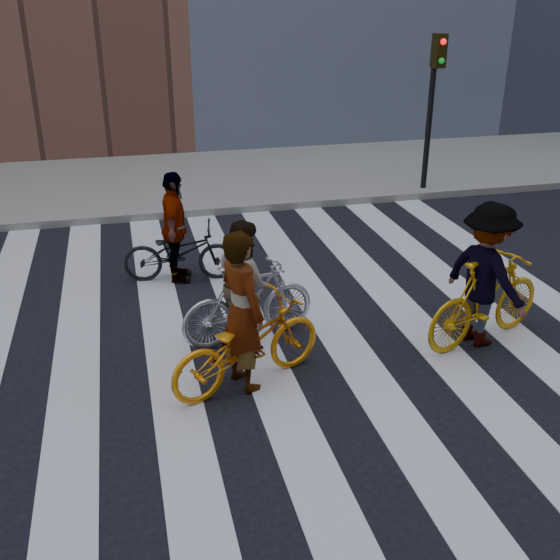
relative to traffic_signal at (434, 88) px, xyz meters
name	(u,v)px	position (x,y,z in m)	size (l,w,h in m)	color
ground	(293,331)	(-4.40, -5.32, -2.28)	(100.00, 100.00, 0.00)	black
sidewalk_far	(210,179)	(-4.40, 2.18, -2.20)	(100.00, 5.00, 0.15)	gray
zebra_crosswalk	(293,330)	(-4.40, -5.32, -2.27)	(8.25, 10.00, 0.01)	silver
traffic_signal	(434,88)	(0.00, 0.00, 0.00)	(0.22, 0.42, 3.33)	black
bike_yellow_left	(247,344)	(-5.22, -6.41, -1.78)	(0.67, 1.92, 1.01)	orange
bike_silver_mid	(248,302)	(-5.01, -5.41, -1.75)	(0.50, 1.77, 1.06)	#B2B4BC
bike_yellow_right	(486,300)	(-2.13, -6.15, -1.70)	(0.54, 1.91, 1.15)	#D2960B
bike_dark_rear	(180,252)	(-5.65, -3.29, -1.83)	(0.60, 1.72, 0.90)	black
rider_left	(242,311)	(-5.27, -6.41, -1.35)	(0.68, 0.44, 1.85)	slate
rider_mid	(244,283)	(-5.06, -5.41, -1.47)	(0.78, 0.61, 1.61)	slate
rider_right	(486,275)	(-2.18, -6.15, -1.36)	(1.19, 0.68, 1.84)	slate
rider_rear	(175,228)	(-5.70, -3.29, -1.43)	(1.00, 0.42, 1.71)	slate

